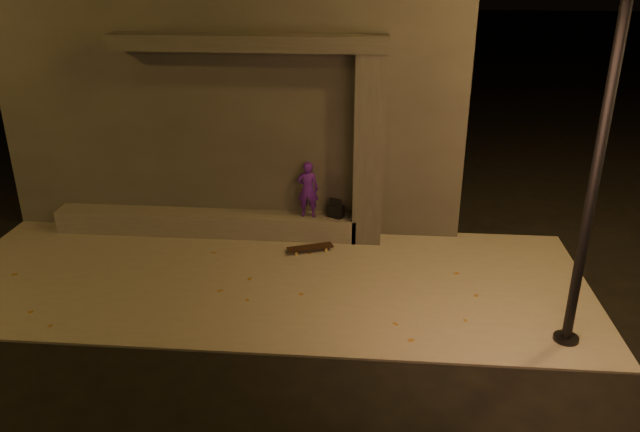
# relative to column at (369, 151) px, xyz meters

# --- Properties ---
(ground) EXTENTS (120.00, 120.00, 0.00)m
(ground) POSITION_rel_column_xyz_m (-1.70, -3.75, -1.84)
(ground) COLOR black
(ground) RESTS_ON ground
(sidewalk) EXTENTS (11.00, 4.40, 0.04)m
(sidewalk) POSITION_rel_column_xyz_m (-1.70, -1.75, -1.82)
(sidewalk) COLOR slate
(sidewalk) RESTS_ON ground
(building) EXTENTS (9.00, 5.10, 5.22)m
(building) POSITION_rel_column_xyz_m (-2.70, 2.74, 0.77)
(building) COLOR #3B3936
(building) RESTS_ON ground
(ledge) EXTENTS (6.00, 0.55, 0.45)m
(ledge) POSITION_rel_column_xyz_m (-3.20, 0.00, -1.58)
(ledge) COLOR #585450
(ledge) RESTS_ON sidewalk
(column) EXTENTS (0.55, 0.55, 3.60)m
(column) POSITION_rel_column_xyz_m (0.00, 0.00, 0.00)
(column) COLOR #3B3936
(column) RESTS_ON sidewalk
(canopy) EXTENTS (5.00, 0.70, 0.28)m
(canopy) POSITION_rel_column_xyz_m (-2.20, 0.05, 1.94)
(canopy) COLOR #3B3936
(canopy) RESTS_ON column
(skateboarder) EXTENTS (0.41, 0.27, 1.12)m
(skateboarder) POSITION_rel_column_xyz_m (-1.15, 0.00, -0.79)
(skateboarder) COLOR #46158E
(skateboarder) RESTS_ON ledge
(backpack) EXTENTS (0.34, 0.29, 0.41)m
(backpack) POSITION_rel_column_xyz_m (-0.60, 0.00, -1.21)
(backpack) COLOR black
(backpack) RESTS_ON ledge
(skateboard) EXTENTS (0.89, 0.53, 0.10)m
(skateboard) POSITION_rel_column_xyz_m (-1.04, -0.65, -1.72)
(skateboard) COLOR black
(skateboard) RESTS_ON sidewalk
(street_lamp_0) EXTENTS (0.36, 0.36, 7.81)m
(street_lamp_0) POSITION_rel_column_xyz_m (2.96, -3.24, 2.56)
(street_lamp_0) COLOR black
(street_lamp_0) RESTS_ON ground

